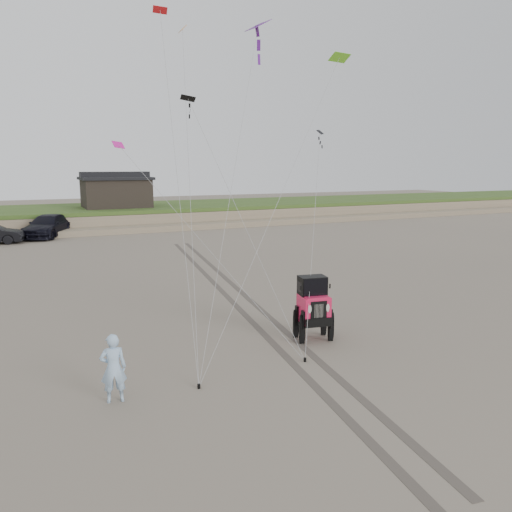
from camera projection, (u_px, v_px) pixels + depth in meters
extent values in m
plane|color=#6B6054|center=(276.00, 363.00, 14.41)|extent=(160.00, 160.00, 0.00)
cube|color=#7A6B54|center=(94.00, 218.00, 48.10)|extent=(160.00, 12.00, 1.40)
cube|color=#2D4719|center=(94.00, 209.00, 47.95)|extent=(160.00, 12.00, 0.35)
cube|color=#7A6B54|center=(105.00, 230.00, 42.40)|extent=(160.00, 3.50, 0.50)
cube|color=black|center=(116.00, 193.00, 47.64)|extent=(6.00, 5.00, 2.60)
cube|color=black|center=(115.00, 178.00, 47.38)|extent=(6.40, 5.40, 0.25)
cube|color=black|center=(115.00, 174.00, 47.32)|extent=(6.40, 1.20, 0.50)
imported|color=black|center=(48.00, 226.00, 39.95)|extent=(4.79, 6.47, 1.74)
imported|color=#7F9AC4|center=(113.00, 368.00, 11.92)|extent=(0.67, 0.48, 1.71)
cube|color=red|center=(160.00, 10.00, 19.22)|extent=(0.58, 0.42, 0.23)
cube|color=#6FD926|center=(340.00, 57.00, 19.85)|extent=(0.84, 0.51, 0.30)
cube|color=orange|center=(182.00, 29.00, 24.35)|extent=(0.29, 0.59, 0.30)
cube|color=black|center=(320.00, 132.00, 20.36)|extent=(0.46, 0.43, 0.22)
cube|color=black|center=(188.00, 98.00, 18.72)|extent=(0.58, 0.44, 0.24)
cube|color=#D01A91|center=(118.00, 145.00, 18.46)|extent=(0.50, 0.42, 0.29)
cube|color=#591781|center=(258.00, 26.00, 22.80)|extent=(0.82, 1.43, 0.58)
cylinder|color=black|center=(199.00, 386.00, 12.76)|extent=(0.08, 0.08, 0.12)
cylinder|color=black|center=(305.00, 360.00, 14.51)|extent=(0.08, 0.08, 0.12)
cube|color=#4C443D|center=(225.00, 294.00, 22.20)|extent=(4.42, 29.74, 0.01)
cube|color=#4C443D|center=(241.00, 292.00, 22.53)|extent=(4.42, 29.74, 0.01)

